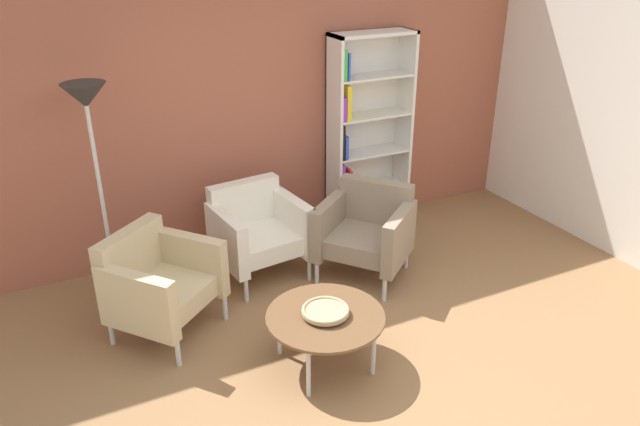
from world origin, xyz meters
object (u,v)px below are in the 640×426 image
object	(u,v)px
armchair_by_bookshelf	(158,281)
coffee_table_low	(325,319)
decorative_bowl	(325,311)
floor_lamp_torchiere	(89,123)
armchair_corner_red	(257,229)
armchair_near_window	(366,230)
bookshelf_tall	(363,137)

from	to	relation	value
armchair_by_bookshelf	coffee_table_low	bearing A→B (deg)	-84.22
coffee_table_low	decorative_bowl	distance (m)	0.06
decorative_bowl	floor_lamp_torchiere	xyz separation A→B (m)	(-1.14, 1.58, 1.01)
coffee_table_low	armchair_corner_red	xyz separation A→B (m)	(0.04, 1.36, 0.04)
decorative_bowl	armchair_near_window	distance (m)	1.29
bookshelf_tall	coffee_table_low	size ratio (longest dim) A/B	2.37
armchair_corner_red	floor_lamp_torchiere	distance (m)	1.58
coffee_table_low	floor_lamp_torchiere	bearing A→B (deg)	125.73
decorative_bowl	armchair_corner_red	xyz separation A→B (m)	(0.04, 1.36, -0.02)
bookshelf_tall	armchair_corner_red	world-z (taller)	bookshelf_tall
decorative_bowl	armchair_by_bookshelf	world-z (taller)	armchair_by_bookshelf
floor_lamp_torchiere	decorative_bowl	bearing A→B (deg)	-54.27
bookshelf_tall	decorative_bowl	bearing A→B (deg)	-125.86
armchair_by_bookshelf	floor_lamp_torchiere	xyz separation A→B (m)	(-0.23, 0.68, 1.03)
decorative_bowl	floor_lamp_torchiere	distance (m)	2.19
bookshelf_tall	armchair_near_window	distance (m)	1.10
bookshelf_tall	decorative_bowl	size ratio (longest dim) A/B	5.94
coffee_table_low	bookshelf_tall	bearing A→B (deg)	54.14
decorative_bowl	armchair_corner_red	size ratio (longest dim) A/B	0.41
armchair_by_bookshelf	bookshelf_tall	bearing A→B (deg)	-17.12
floor_lamp_torchiere	armchair_by_bookshelf	bearing A→B (deg)	-71.50
bookshelf_tall	armchair_by_bookshelf	distance (m)	2.45
bookshelf_tall	floor_lamp_torchiere	world-z (taller)	bookshelf_tall
armchair_corner_red	armchair_by_bookshelf	world-z (taller)	same
bookshelf_tall	armchair_by_bookshelf	world-z (taller)	bookshelf_tall
decorative_bowl	floor_lamp_torchiere	bearing A→B (deg)	125.73
bookshelf_tall	coffee_table_low	bearing A→B (deg)	-125.86
armchair_corner_red	floor_lamp_torchiere	size ratio (longest dim) A/B	0.45
bookshelf_tall	armchair_by_bookshelf	bearing A→B (deg)	-157.50
armchair_corner_red	armchair_near_window	distance (m)	0.93
armchair_by_bookshelf	armchair_near_window	bearing A→B (deg)	-37.86
coffee_table_low	armchair_by_bookshelf	bearing A→B (deg)	135.39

